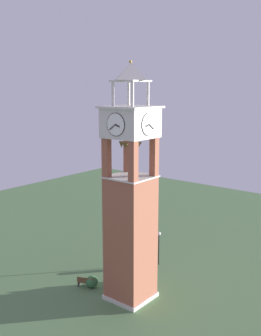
% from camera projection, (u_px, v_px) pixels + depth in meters
% --- Properties ---
extents(ground, '(80.00, 80.00, 0.00)m').
position_uv_depth(ground, '(131.00, 297.00, 33.98)').
color(ground, '#517547').
extents(clock_tower, '(3.83, 3.83, 19.46)m').
position_uv_depth(clock_tower, '(130.00, 208.00, 32.43)').
color(clock_tower, '#93543D').
rests_on(clock_tower, ground).
extents(park_bench, '(0.99, 1.65, 0.95)m').
position_uv_depth(park_bench, '(86.00, 282.00, 35.59)').
color(park_bench, brown).
rests_on(park_bench, ground).
extents(lamp_post, '(0.36, 0.36, 3.45)m').
position_uv_depth(lamp_post, '(159.00, 242.00, 39.78)').
color(lamp_post, black).
rests_on(lamp_post, ground).
extents(trash_bin, '(0.52, 0.52, 0.80)m').
position_uv_depth(trash_bin, '(114.00, 266.00, 38.98)').
color(trash_bin, '#2D2D33').
rests_on(trash_bin, ground).
extents(shrub_near_entry, '(0.92, 0.92, 0.86)m').
position_uv_depth(shrub_near_entry, '(142.00, 276.00, 36.77)').
color(shrub_near_entry, '#336638').
rests_on(shrub_near_entry, ground).
extents(shrub_left_of_tower, '(1.09, 1.09, 1.02)m').
position_uv_depth(shrub_left_of_tower, '(92.00, 282.00, 35.61)').
color(shrub_left_of_tower, '#336638').
rests_on(shrub_left_of_tower, ground).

